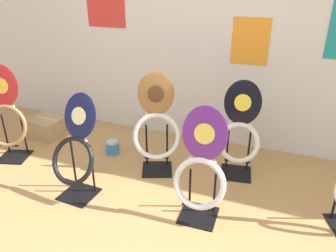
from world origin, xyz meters
The scene contains 8 objects.
wall_back centered at (0.00, 2.11, 1.30)m, with size 8.00×0.07×2.60m.
toilet_seat_display_navy_moon centered at (-0.60, 0.72, 0.42)m, with size 0.41×0.36×0.86m.
toilet_seat_display_woodgrain centered at (-0.13, 1.28, 0.44)m, with size 0.46×0.36×0.95m.
toilet_seat_display_jazz_black centered at (0.58, 1.50, 0.41)m, with size 0.39×0.32×0.88m.
toilet_seat_display_purple_note centered at (0.42, 0.80, 0.40)m, with size 0.40×0.29×0.88m.
toilet_seat_display_crimson_swirl centered at (-1.59, 0.97, 0.43)m, with size 0.45×0.35×0.96m.
paint_can centered at (-0.69, 1.41, 0.07)m, with size 0.14×0.14×0.14m.
storage_box centered at (-1.60, 1.52, 0.10)m, with size 0.39×0.36×0.21m.
Camera 1 is at (0.91, -1.17, 1.72)m, focal length 35.00 mm.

